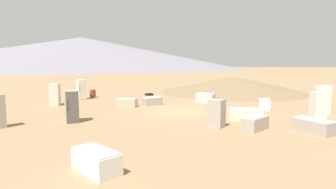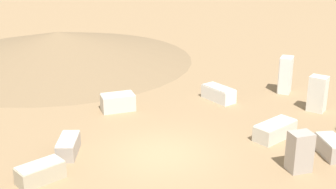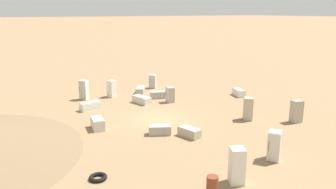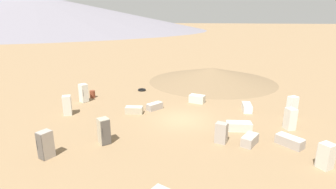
# 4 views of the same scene
# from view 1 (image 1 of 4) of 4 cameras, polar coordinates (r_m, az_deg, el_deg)

# --- Properties ---
(ground_plane) EXTENTS (1000.00, 1000.00, 0.00)m
(ground_plane) POSITION_cam_1_polar(r_m,az_deg,el_deg) (17.79, 2.24, -3.68)
(ground_plane) COLOR #937551
(mountain_ridge_0) EXTENTS (258.66, 258.66, 25.85)m
(mountain_ridge_0) POSITION_cam_1_polar(r_m,az_deg,el_deg) (228.29, -18.16, 8.54)
(mountain_ridge_0) COLOR gray
(mountain_ridge_0) RESTS_ON ground_plane
(dirt_mound) EXTENTS (16.65, 16.65, 1.80)m
(dirt_mound) POSITION_cam_1_polar(r_m,az_deg,el_deg) (31.38, 13.91, 2.17)
(dirt_mound) COLOR #7F6647
(dirt_mound) RESTS_ON ground_plane
(discarded_fridge_0) EXTENTS (1.21, 1.77, 0.65)m
(discarded_fridge_0) POSITION_cam_1_polar(r_m,az_deg,el_deg) (8.17, -15.35, -13.75)
(discarded_fridge_0) COLOR white
(discarded_fridge_0) RESTS_ON ground_plane
(discarded_fridge_1) EXTENTS (1.58, 1.15, 0.66)m
(discarded_fridge_1) POSITION_cam_1_polar(r_m,az_deg,el_deg) (13.38, 18.39, -5.93)
(discarded_fridge_1) COLOR #A89E93
(discarded_fridge_1) RESTS_ON ground_plane
(discarded_fridge_2) EXTENTS (1.20, 1.98, 0.66)m
(discarded_fridge_2) POSITION_cam_1_polar(r_m,az_deg,el_deg) (15.59, 16.61, -4.16)
(discarded_fridge_2) COLOR beige
(discarded_fridge_2) RESTS_ON ground_plane
(discarded_fridge_3) EXTENTS (0.92, 0.95, 1.81)m
(discarded_fridge_3) POSITION_cam_1_polar(r_m,az_deg,el_deg) (25.14, -18.38, 1.04)
(discarded_fridge_3) COLOR silver
(discarded_fridge_3) RESTS_ON ground_plane
(discarded_fridge_5) EXTENTS (0.75, 0.84, 1.40)m
(discarded_fridge_5) POSITION_cam_1_polar(r_m,az_deg,el_deg) (13.43, 10.51, -4.05)
(discarded_fridge_5) COLOR #A89E93
(discarded_fridge_5) RESTS_ON ground_plane
(discarded_fridge_6) EXTENTS (0.92, 0.94, 1.85)m
(discarded_fridge_6) POSITION_cam_1_polar(r_m,az_deg,el_deg) (19.32, 30.66, -1.00)
(discarded_fridge_6) COLOR white
(discarded_fridge_6) RESTS_ON ground_plane
(discarded_fridge_7) EXTENTS (1.08, 1.65, 0.62)m
(discarded_fridge_7) POSITION_cam_1_polar(r_m,az_deg,el_deg) (20.04, -8.94, -1.73)
(discarded_fridge_7) COLOR #B2A88E
(discarded_fridge_7) RESTS_ON ground_plane
(discarded_fridge_8) EXTENTS (1.64, 1.26, 0.63)m
(discarded_fridge_8) POSITION_cam_1_polar(r_m,az_deg,el_deg) (20.53, -3.41, -1.44)
(discarded_fridge_8) COLOR #A89E93
(discarded_fridge_8) RESTS_ON ground_plane
(discarded_fridge_9) EXTENTS (1.59, 1.83, 0.65)m
(discarded_fridge_9) POSITION_cam_1_polar(r_m,az_deg,el_deg) (13.86, 29.02, -6.01)
(discarded_fridge_9) COLOR #A89E93
(discarded_fridge_9) RESTS_ON ground_plane
(discarded_fridge_10) EXTENTS (1.02, 0.99, 1.69)m
(discarded_fridge_10) POSITION_cam_1_polar(r_m,az_deg,el_deg) (22.14, -23.38, -0.01)
(discarded_fridge_10) COLOR beige
(discarded_fridge_10) RESTS_ON ground_plane
(discarded_fridge_11) EXTENTS (1.80, 1.03, 0.68)m
(discarded_fridge_11) POSITION_cam_1_polar(r_m,az_deg,el_deg) (20.07, 20.25, -1.95)
(discarded_fridge_11) COLOR white
(discarded_fridge_11) RESTS_ON ground_plane
(discarded_fridge_12) EXTENTS (0.95, 0.92, 1.63)m
(discarded_fridge_12) POSITION_cam_1_polar(r_m,az_deg,el_deg) (16.71, 29.82, -2.36)
(discarded_fridge_12) COLOR silver
(discarded_fridge_12) RESTS_ON ground_plane
(discarded_fridge_13) EXTENTS (0.99, 1.58, 0.78)m
(discarded_fridge_13) POSITION_cam_1_polar(r_m,az_deg,el_deg) (22.09, 8.19, -0.75)
(discarded_fridge_13) COLOR beige
(discarded_fridge_13) RESTS_ON ground_plane
(discarded_fridge_14) EXTENTS (0.97, 1.00, 1.75)m
(discarded_fridge_14) POSITION_cam_1_polar(r_m,az_deg,el_deg) (15.23, -20.20, -2.45)
(discarded_fridge_14) COLOR #B2A88E
(discarded_fridge_14) RESTS_ON ground_plane
(scrap_tire) EXTENTS (0.91, 0.91, 0.20)m
(scrap_tire) POSITION_cam_1_polar(r_m,az_deg,el_deg) (27.29, -4.14, 0.04)
(scrap_tire) COLOR black
(scrap_tire) RESTS_ON ground_plane
(rusty_barrel) EXTENTS (0.55, 0.55, 0.76)m
(rusty_barrel) POSITION_cam_1_polar(r_m,az_deg,el_deg) (26.27, -16.06, 0.17)
(rusty_barrel) COLOR brown
(rusty_barrel) RESTS_ON ground_plane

